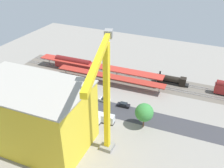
% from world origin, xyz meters
% --- Properties ---
extents(ground_plane, '(156.05, 156.05, 0.00)m').
position_xyz_m(ground_plane, '(0.00, 0.00, 0.00)').
color(ground_plane, gray).
rests_on(ground_plane, ground).
extents(rail_bed, '(97.94, 16.82, 0.01)m').
position_xyz_m(rail_bed, '(0.00, -20.68, 0.00)').
color(rail_bed, '#665E54').
rests_on(rail_bed, ground).
extents(street_asphalt, '(97.78, 12.31, 0.01)m').
position_xyz_m(street_asphalt, '(0.00, 4.94, 0.00)').
color(street_asphalt, '#38383D').
rests_on(street_asphalt, ground).
extents(track_rails, '(97.48, 10.39, 0.12)m').
position_xyz_m(track_rails, '(0.00, -20.68, 0.18)').
color(track_rails, '#9E9EA8').
rests_on(track_rails, ground).
extents(platform_canopy_near, '(48.08, 5.73, 4.10)m').
position_xyz_m(platform_canopy_near, '(1.28, -12.01, 3.90)').
color(platform_canopy_near, '#A82D23').
rests_on(platform_canopy_near, ground).
extents(platform_canopy_far, '(59.92, 7.12, 4.49)m').
position_xyz_m(platform_canopy_far, '(9.56, -18.09, 4.26)').
color(platform_canopy_far, '#B73328').
rests_on(platform_canopy_far, ground).
extents(locomotive, '(14.10, 3.08, 4.94)m').
position_xyz_m(locomotive, '(-23.26, -23.44, 1.77)').
color(locomotive, black).
rests_on(locomotive, ground).
extents(freight_coach_far, '(18.68, 3.61, 6.01)m').
position_xyz_m(freight_coach_far, '(23.02, -17.92, 3.16)').
color(freight_coach_far, black).
rests_on(freight_coach_far, ground).
extents(parked_car_0, '(4.90, 2.13, 1.70)m').
position_xyz_m(parked_car_0, '(-10.60, 1.21, 0.76)').
color(parked_car_0, black).
rests_on(parked_car_0, ground).
extents(parked_car_1, '(4.08, 1.94, 1.66)m').
position_xyz_m(parked_car_1, '(-2.75, 0.92, 0.75)').
color(parked_car_1, black).
rests_on(parked_car_1, ground).
extents(parked_car_2, '(4.82, 2.07, 1.58)m').
position_xyz_m(parked_car_2, '(5.10, 1.43, 0.70)').
color(parked_car_2, black).
rests_on(parked_car_2, ground).
extents(parked_car_3, '(4.72, 1.96, 1.59)m').
position_xyz_m(parked_car_3, '(12.34, 1.17, 0.71)').
color(parked_car_3, black).
rests_on(parked_car_3, ground).
extents(parked_car_4, '(4.11, 1.76, 1.64)m').
position_xyz_m(parked_car_4, '(20.16, 1.16, 0.73)').
color(parked_car_4, black).
rests_on(parked_car_4, ground).
extents(parked_car_5, '(4.21, 1.87, 1.73)m').
position_xyz_m(parked_car_5, '(27.58, 1.47, 0.76)').
color(parked_car_5, black).
rests_on(parked_car_5, ground).
extents(parked_car_6, '(4.44, 2.06, 1.67)m').
position_xyz_m(parked_car_6, '(34.58, 1.31, 0.73)').
color(parked_car_6, black).
rests_on(parked_car_6, ground).
extents(construction_building, '(34.11, 21.03, 19.18)m').
position_xyz_m(construction_building, '(7.33, 28.93, 9.59)').
color(construction_building, yellow).
rests_on(construction_building, ground).
extents(construction_roof_slab, '(34.73, 21.65, 0.40)m').
position_xyz_m(construction_roof_slab, '(7.33, 28.93, 19.38)').
color(construction_roof_slab, '#ADA89E').
rests_on(construction_roof_slab, construction_building).
extents(tower_crane, '(10.64, 29.30, 35.04)m').
position_xyz_m(tower_crane, '(-15.19, 26.02, 21.34)').
color(tower_crane, gray).
rests_on(tower_crane, ground).
extents(box_truck_0, '(9.91, 2.73, 3.13)m').
position_xyz_m(box_truck_0, '(-2.40, 14.16, 1.57)').
color(box_truck_0, black).
rests_on(box_truck_0, ground).
extents(box_truck_1, '(9.27, 2.95, 3.11)m').
position_xyz_m(box_truck_1, '(-7.04, 12.35, 1.53)').
color(box_truck_1, black).
rests_on(box_truck_1, ground).
extents(street_tree_0, '(6.18, 6.18, 8.21)m').
position_xyz_m(street_tree_0, '(6.77, 9.44, 5.11)').
color(street_tree_0, brown).
rests_on(street_tree_0, ground).
extents(street_tree_1, '(4.41, 4.41, 6.31)m').
position_xyz_m(street_tree_1, '(9.44, 10.83, 4.09)').
color(street_tree_1, brown).
rests_on(street_tree_1, ground).
extents(street_tree_2, '(6.07, 6.07, 8.85)m').
position_xyz_m(street_tree_2, '(-20.96, 9.22, 5.80)').
color(street_tree_2, brown).
rests_on(street_tree_2, ground).
extents(traffic_light, '(0.50, 0.36, 5.98)m').
position_xyz_m(traffic_light, '(-3.59, 0.53, 4.01)').
color(traffic_light, '#333333').
rests_on(traffic_light, ground).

